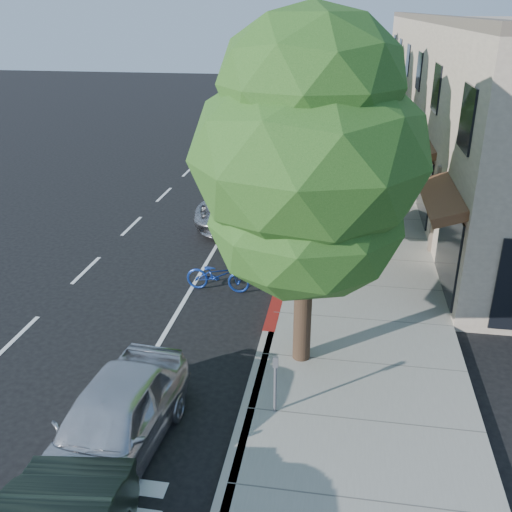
% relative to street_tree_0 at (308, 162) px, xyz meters
% --- Properties ---
extents(ground, '(120.00, 120.00, 0.00)m').
position_rel_street_tree_0_xyz_m(ground, '(-0.90, 2.00, -4.73)').
color(ground, black).
rests_on(ground, ground).
extents(sidewalk, '(4.60, 56.00, 0.15)m').
position_rel_street_tree_0_xyz_m(sidewalk, '(1.40, 10.00, -4.65)').
color(sidewalk, gray).
rests_on(sidewalk, ground).
extents(curb, '(0.30, 56.00, 0.15)m').
position_rel_street_tree_0_xyz_m(curb, '(-0.90, 10.00, -4.65)').
color(curb, '#9E998E').
rests_on(curb, ground).
extents(curb_red_segment, '(0.32, 4.00, 0.15)m').
position_rel_street_tree_0_xyz_m(curb_red_segment, '(-0.90, 3.00, -4.65)').
color(curb_red_segment, maroon).
rests_on(curb_red_segment, ground).
extents(storefront_building, '(10.00, 36.00, 7.00)m').
position_rel_street_tree_0_xyz_m(storefront_building, '(8.70, 20.00, -1.23)').
color(storefront_building, beige).
rests_on(storefront_building, ground).
extents(street_tree_0, '(4.85, 4.85, 7.71)m').
position_rel_street_tree_0_xyz_m(street_tree_0, '(0.00, 0.00, 0.00)').
color(street_tree_0, black).
rests_on(street_tree_0, ground).
extents(street_tree_1, '(4.91, 4.91, 7.13)m').
position_rel_street_tree_0_xyz_m(street_tree_1, '(-0.00, 6.00, -0.45)').
color(street_tree_1, black).
rests_on(street_tree_1, ground).
extents(street_tree_2, '(4.17, 4.17, 7.60)m').
position_rel_street_tree_0_xyz_m(street_tree_2, '(-0.00, 12.00, 0.07)').
color(street_tree_2, black).
rests_on(street_tree_2, ground).
extents(street_tree_3, '(4.28, 4.28, 7.13)m').
position_rel_street_tree_0_xyz_m(street_tree_3, '(-0.00, 18.00, -0.31)').
color(street_tree_3, black).
rests_on(street_tree_3, ground).
extents(street_tree_4, '(5.05, 5.05, 7.04)m').
position_rel_street_tree_0_xyz_m(street_tree_4, '(-0.00, 24.00, -0.55)').
color(street_tree_4, black).
rests_on(street_tree_4, ground).
extents(street_tree_5, '(4.62, 4.62, 7.54)m').
position_rel_street_tree_0_xyz_m(street_tree_5, '(-0.00, 30.00, -0.08)').
color(street_tree_5, black).
rests_on(street_tree_5, ground).
extents(cyclist, '(0.62, 0.79, 1.92)m').
position_rel_street_tree_0_xyz_m(cyclist, '(-0.92, 5.00, -3.77)').
color(cyclist, white).
rests_on(cyclist, ground).
extents(bicycle, '(1.91, 0.75, 0.99)m').
position_rel_street_tree_0_xyz_m(bicycle, '(-2.70, 3.30, -4.23)').
color(bicycle, navy).
rests_on(bicycle, ground).
extents(silver_suv, '(3.54, 6.31, 1.67)m').
position_rel_street_tree_0_xyz_m(silver_suv, '(-2.86, 9.50, -3.89)').
color(silver_suv, '#9D9DA2').
rests_on(silver_suv, ground).
extents(dark_sedan, '(1.90, 4.63, 1.49)m').
position_rel_street_tree_0_xyz_m(dark_sedan, '(-2.80, 13.15, -3.98)').
color(dark_sedan, black).
rests_on(dark_sedan, ground).
extents(white_pickup, '(3.05, 5.99, 1.67)m').
position_rel_street_tree_0_xyz_m(white_pickup, '(-1.59, 22.72, -3.89)').
color(white_pickup, silver).
rests_on(white_pickup, ground).
extents(dark_suv_far, '(2.84, 5.62, 1.83)m').
position_rel_street_tree_0_xyz_m(dark_suv_far, '(-3.10, 23.50, -3.81)').
color(dark_suv_far, black).
rests_on(dark_suv_far, ground).
extents(near_car_a, '(2.04, 4.40, 1.46)m').
position_rel_street_tree_0_xyz_m(near_car_a, '(-3.10, -3.50, -4.00)').
color(near_car_a, silver).
rests_on(near_car_a, ground).
extents(pedestrian, '(1.04, 0.92, 1.78)m').
position_rel_street_tree_0_xyz_m(pedestrian, '(1.27, 13.03, -3.69)').
color(pedestrian, black).
rests_on(pedestrian, sidewalk).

